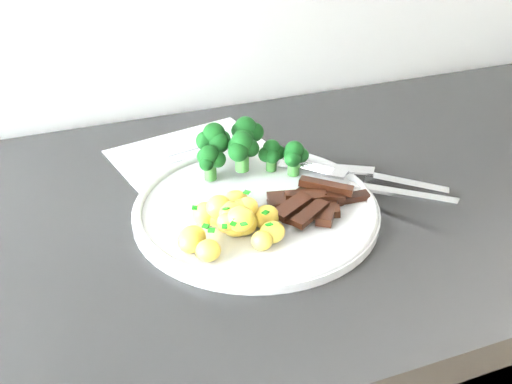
{
  "coord_description": "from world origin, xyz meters",
  "views": [
    {
      "loc": [
        -0.31,
        1.11,
        1.28
      ],
      "look_at": [
        -0.1,
        1.66,
        0.91
      ],
      "focal_mm": 41.36,
      "sensor_mm": 36.0,
      "label": 1
    }
  ],
  "objects_px": {
    "plate": "(256,207)",
    "knife": "(383,180)",
    "recipe_paper": "(219,176)",
    "fork": "(378,186)",
    "broccoli": "(241,145)",
    "potatoes": "(230,221)",
    "beef_strips": "(312,202)"
  },
  "relations": [
    {
      "from": "fork",
      "to": "beef_strips",
      "type": "bearing_deg",
      "value": -176.47
    },
    {
      "from": "fork",
      "to": "recipe_paper",
      "type": "bearing_deg",
      "value": 143.76
    },
    {
      "from": "knife",
      "to": "recipe_paper",
      "type": "bearing_deg",
      "value": 152.96
    },
    {
      "from": "recipe_paper",
      "to": "knife",
      "type": "relative_size",
      "value": 1.82
    },
    {
      "from": "plate",
      "to": "knife",
      "type": "bearing_deg",
      "value": 0.46
    },
    {
      "from": "plate",
      "to": "beef_strips",
      "type": "distance_m",
      "value": 0.07
    },
    {
      "from": "plate",
      "to": "knife",
      "type": "height_order",
      "value": "knife"
    },
    {
      "from": "recipe_paper",
      "to": "fork",
      "type": "distance_m",
      "value": 0.21
    },
    {
      "from": "recipe_paper",
      "to": "fork",
      "type": "height_order",
      "value": "fork"
    },
    {
      "from": "knife",
      "to": "broccoli",
      "type": "bearing_deg",
      "value": 153.19
    },
    {
      "from": "potatoes",
      "to": "beef_strips",
      "type": "relative_size",
      "value": 0.91
    },
    {
      "from": "knife",
      "to": "fork",
      "type": "bearing_deg",
      "value": -134.01
    },
    {
      "from": "broccoli",
      "to": "beef_strips",
      "type": "bearing_deg",
      "value": -66.96
    },
    {
      "from": "recipe_paper",
      "to": "potatoes",
      "type": "bearing_deg",
      "value": -102.6
    },
    {
      "from": "knife",
      "to": "plate",
      "type": "bearing_deg",
      "value": -179.54
    },
    {
      "from": "recipe_paper",
      "to": "plate",
      "type": "relative_size",
      "value": 1.15
    },
    {
      "from": "plate",
      "to": "knife",
      "type": "xyz_separation_m",
      "value": [
        0.18,
        0.0,
        0.0
      ]
    },
    {
      "from": "recipe_paper",
      "to": "beef_strips",
      "type": "distance_m",
      "value": 0.15
    },
    {
      "from": "plate",
      "to": "potatoes",
      "type": "distance_m",
      "value": 0.07
    },
    {
      "from": "broccoli",
      "to": "beef_strips",
      "type": "xyz_separation_m",
      "value": [
        0.05,
        -0.11,
        -0.03
      ]
    },
    {
      "from": "beef_strips",
      "to": "knife",
      "type": "relative_size",
      "value": 0.71
    },
    {
      "from": "beef_strips",
      "to": "fork",
      "type": "distance_m",
      "value": 0.09
    },
    {
      "from": "broccoli",
      "to": "potatoes",
      "type": "distance_m",
      "value": 0.14
    },
    {
      "from": "plate",
      "to": "potatoes",
      "type": "bearing_deg",
      "value": -138.26
    },
    {
      "from": "plate",
      "to": "broccoli",
      "type": "bearing_deg",
      "value": 82.64
    },
    {
      "from": "plate",
      "to": "broccoli",
      "type": "height_order",
      "value": "broccoli"
    },
    {
      "from": "plate",
      "to": "fork",
      "type": "xyz_separation_m",
      "value": [
        0.15,
        -0.02,
        0.01
      ]
    },
    {
      "from": "broccoli",
      "to": "fork",
      "type": "relative_size",
      "value": 0.84
    },
    {
      "from": "plate",
      "to": "broccoli",
      "type": "relative_size",
      "value": 2.12
    },
    {
      "from": "recipe_paper",
      "to": "beef_strips",
      "type": "height_order",
      "value": "beef_strips"
    },
    {
      "from": "potatoes",
      "to": "beef_strips",
      "type": "xyz_separation_m",
      "value": [
        0.11,
        0.01,
        -0.01
      ]
    },
    {
      "from": "recipe_paper",
      "to": "plate",
      "type": "height_order",
      "value": "plate"
    }
  ]
}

